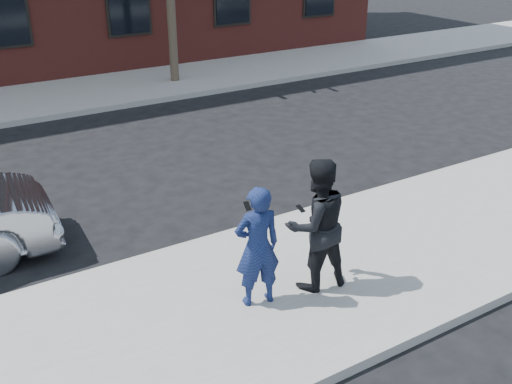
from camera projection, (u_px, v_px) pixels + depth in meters
ground at (211, 309)px, 8.09m from camera, size 100.00×100.00×0.00m
near_sidewalk at (220, 314)px, 7.86m from camera, size 50.00×3.50×0.15m
near_curb at (164, 254)px, 9.25m from camera, size 50.00×0.10×0.15m
far_sidewalk at (24, 102)px, 16.75m from camera, size 50.00×3.50×0.15m
far_curb at (40, 119)px, 15.36m from camera, size 50.00×0.10×0.15m
man_hoodie at (257, 247)px, 7.64m from camera, size 0.67×0.55×1.68m
man_peacoat at (317, 225)px, 7.97m from camera, size 0.99×0.81×1.88m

